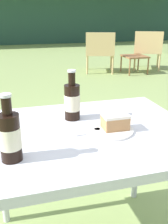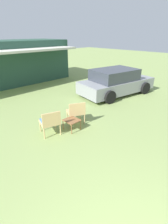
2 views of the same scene
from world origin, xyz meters
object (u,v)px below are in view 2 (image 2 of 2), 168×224
object	(u,v)px
wicker_chair_cushioned	(50,121)
garden_side_table	(72,121)
wicker_chair_plain	(76,111)
parked_car	(116,82)

from	to	relation	value
wicker_chair_cushioned	garden_side_table	size ratio (longest dim) A/B	1.71
wicker_chair_cushioned	wicker_chair_plain	xyz separation A→B (m)	(1.11, -0.02, 0.00)
wicker_chair_cushioned	garden_side_table	world-z (taller)	wicker_chair_cushioned
wicker_chair_cushioned	wicker_chair_plain	distance (m)	1.11
parked_car	wicker_chair_plain	world-z (taller)	parked_car
wicker_chair_cushioned	garden_side_table	distance (m)	0.75
parked_car	wicker_chair_cushioned	size ratio (longest dim) A/B	5.14
parked_car	garden_side_table	distance (m)	4.42
parked_car	wicker_chair_plain	size ratio (longest dim) A/B	5.14
wicker_chair_cushioned	wicker_chair_plain	bearing A→B (deg)	-163.55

